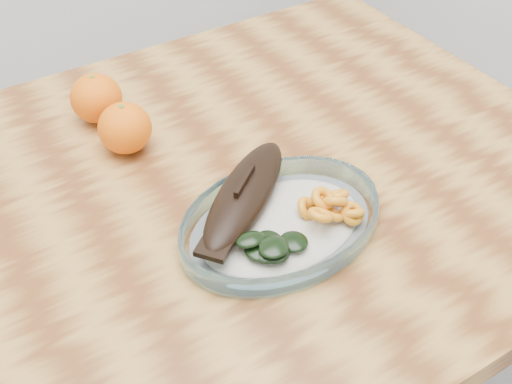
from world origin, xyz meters
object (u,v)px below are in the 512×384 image
at_px(orange_left, 125,128).
at_px(plated_meal, 279,219).
at_px(dining_table, 179,252).
at_px(orange_right, 96,98).

bearing_deg(orange_left, plated_meal, -69.28).
bearing_deg(dining_table, plated_meal, -52.52).
xyz_separation_m(plated_meal, orange_right, (-0.10, 0.35, 0.02)).
distance_m(dining_table, plated_meal, 0.19).
relative_size(plated_meal, orange_right, 6.66).
distance_m(orange_left, orange_right, 0.09).
relative_size(dining_table, orange_left, 15.56).
xyz_separation_m(dining_table, orange_left, (-0.01, 0.14, 0.14)).
bearing_deg(orange_right, plated_meal, -73.54).
xyz_separation_m(orange_left, orange_right, (-0.01, 0.09, 0.00)).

